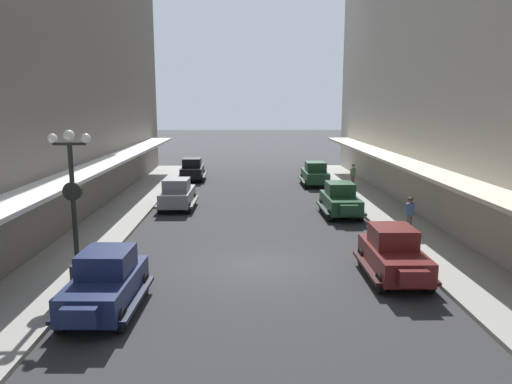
# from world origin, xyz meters

# --- Properties ---
(ground_plane) EXTENTS (200.00, 200.00, 0.00)m
(ground_plane) POSITION_xyz_m (0.00, 0.00, 0.00)
(ground_plane) COLOR #2D2D30
(sidewalk_left) EXTENTS (3.00, 60.00, 0.15)m
(sidewalk_left) POSITION_xyz_m (-7.50, 0.00, 0.07)
(sidewalk_left) COLOR #99968E
(sidewalk_left) RESTS_ON ground
(sidewalk_right) EXTENTS (3.00, 60.00, 0.15)m
(sidewalk_right) POSITION_xyz_m (7.50, 0.00, 0.07)
(sidewalk_right) COLOR #99968E
(sidewalk_right) RESTS_ON ground
(parked_car_0) EXTENTS (2.21, 4.29, 1.84)m
(parked_car_0) POSITION_xyz_m (-4.78, 21.47, 0.94)
(parked_car_0) COLOR black
(parked_car_0) RESTS_ON ground
(parked_car_1) EXTENTS (2.25, 4.30, 1.84)m
(parked_car_1) POSITION_xyz_m (-4.76, -4.13, 0.94)
(parked_car_1) COLOR #19234C
(parked_car_1) RESTS_ON ground
(parked_car_2) EXTENTS (2.15, 4.26, 1.84)m
(parked_car_2) POSITION_xyz_m (4.82, 18.67, 0.94)
(parked_car_2) COLOR #193D23
(parked_car_2) RESTS_ON ground
(parked_car_3) EXTENTS (2.19, 4.28, 1.84)m
(parked_car_3) POSITION_xyz_m (4.70, -1.54, 0.94)
(parked_car_3) COLOR #591919
(parked_car_3) RESTS_ON ground
(parked_car_4) EXTENTS (2.17, 4.27, 1.84)m
(parked_car_4) POSITION_xyz_m (4.76, 8.45, 0.94)
(parked_car_4) COLOR #193D23
(parked_car_4) RESTS_ON ground
(parked_car_5) EXTENTS (2.19, 4.28, 1.84)m
(parked_car_5) POSITION_xyz_m (-4.55, 10.47, 0.94)
(parked_car_5) COLOR slate
(parked_car_5) RESTS_ON ground
(lamp_post_with_clock) EXTENTS (1.42, 0.44, 5.16)m
(lamp_post_with_clock) POSITION_xyz_m (-6.40, -1.71, 2.99)
(lamp_post_with_clock) COLOR black
(lamp_post_with_clock) RESTS_ON sidewalk_left
(fire_hydrant) EXTENTS (0.24, 0.24, 0.82)m
(fire_hydrant) POSITION_xyz_m (6.35, 2.17, 0.56)
(fire_hydrant) COLOR #B21E19
(fire_hydrant) RESTS_ON sidewalk_right
(pedestrian_0) EXTENTS (0.36, 0.28, 1.67)m
(pedestrian_0) POSITION_xyz_m (7.19, 4.14, 1.01)
(pedestrian_0) COLOR #4C4238
(pedestrian_0) RESTS_ON sidewalk_right
(pedestrian_1) EXTENTS (0.36, 0.28, 1.67)m
(pedestrian_1) POSITION_xyz_m (7.31, 16.80, 1.01)
(pedestrian_1) COLOR #4C4238
(pedestrian_1) RESTS_ON sidewalk_right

